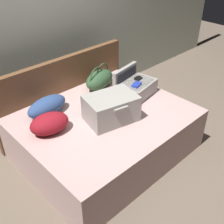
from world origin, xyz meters
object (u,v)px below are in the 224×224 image
bed (105,133)px  duffel_bag (100,79)px  hard_case_large (111,108)px  pillow_near_headboard (47,106)px  pillow_center_head (49,123)px  hard_case_medium (135,86)px

bed → duffel_bag: duffel_bag is taller
hard_case_large → duffel_bag: size_ratio=1.17×
duffel_bag → pillow_near_headboard: 0.86m
pillow_near_headboard → bed: bearing=-46.4°
bed → pillow_near_headboard: 0.77m
bed → pillow_center_head: pillow_center_head is taller
hard_case_medium → pillow_near_headboard: 1.14m
bed → hard_case_medium: (0.61, 0.09, 0.38)m
pillow_near_headboard → hard_case_large: bearing=-52.4°
pillow_near_headboard → pillow_center_head: (-0.17, -0.31, 0.00)m
bed → hard_case_large: size_ratio=3.10×
hard_case_large → hard_case_medium: bearing=30.7°
bed → hard_case_medium: bearing=8.6°
hard_case_medium → duffel_bag: 0.50m
pillow_center_head → pillow_near_headboard: bearing=61.5°
hard_case_medium → pillow_near_headboard: bearing=150.4°
pillow_center_head → bed: bearing=-15.5°
bed → hard_case_large: hard_case_large is taller
hard_case_large → hard_case_medium: hard_case_medium is taller
bed → pillow_center_head: 0.75m
pillow_near_headboard → hard_case_medium: bearing=-20.1°
duffel_bag → hard_case_medium: bearing=-65.0°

